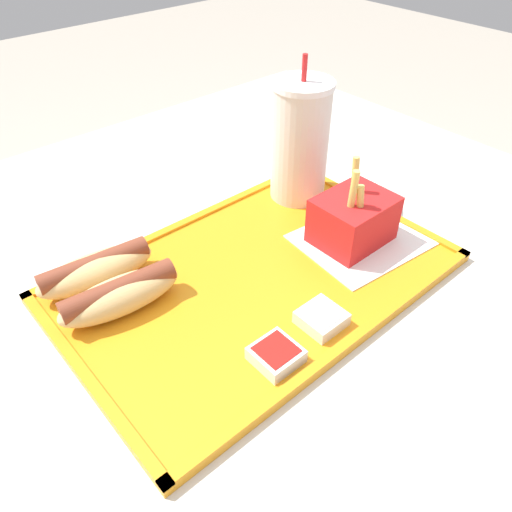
# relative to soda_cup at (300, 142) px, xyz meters

# --- Properties ---
(dining_table) EXTENTS (1.11, 1.12, 0.72)m
(dining_table) POSITION_rel_soda_cup_xyz_m (-0.16, -0.13, -0.46)
(dining_table) COLOR beige
(dining_table) RESTS_ON ground_plane
(food_tray) EXTENTS (0.48, 0.31, 0.01)m
(food_tray) POSITION_rel_soda_cup_xyz_m (-0.17, -0.10, -0.09)
(food_tray) COLOR orange
(food_tray) RESTS_ON dining_table
(paper_napkin) EXTENTS (0.17, 0.15, 0.00)m
(paper_napkin) POSITION_rel_soda_cup_xyz_m (-0.02, -0.14, -0.09)
(paper_napkin) COLOR white
(paper_napkin) RESTS_ON food_tray
(soda_cup) EXTENTS (0.09, 0.09, 0.21)m
(soda_cup) POSITION_rel_soda_cup_xyz_m (0.00, 0.00, 0.00)
(soda_cup) COLOR silver
(soda_cup) RESTS_ON food_tray
(hot_dog_far) EXTENTS (0.15, 0.06, 0.04)m
(hot_dog_far) POSITION_rel_soda_cup_xyz_m (-0.33, 0.02, -0.07)
(hot_dog_far) COLOR #DBB270
(hot_dog_far) RESTS_ON food_tray
(hot_dog_near) EXTENTS (0.15, 0.06, 0.04)m
(hot_dog_near) POSITION_rel_soda_cup_xyz_m (-0.33, -0.04, -0.07)
(hot_dog_near) COLOR #DBB270
(hot_dog_near) RESTS_ON food_tray
(fries_carton) EXTENTS (0.10, 0.08, 0.12)m
(fries_carton) POSITION_rel_soda_cup_xyz_m (-0.03, -0.13, -0.05)
(fries_carton) COLOR red
(fries_carton) RESTS_ON food_tray
(sauce_cup_mayo) EXTENTS (0.05, 0.05, 0.02)m
(sauce_cup_mayo) POSITION_rel_soda_cup_xyz_m (-0.17, -0.21, -0.08)
(sauce_cup_mayo) COLOR silver
(sauce_cup_mayo) RESTS_ON food_tray
(sauce_cup_ketchup) EXTENTS (0.05, 0.05, 0.02)m
(sauce_cup_ketchup) POSITION_rel_soda_cup_xyz_m (-0.24, -0.21, -0.08)
(sauce_cup_ketchup) COLOR silver
(sauce_cup_ketchup) RESTS_ON food_tray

